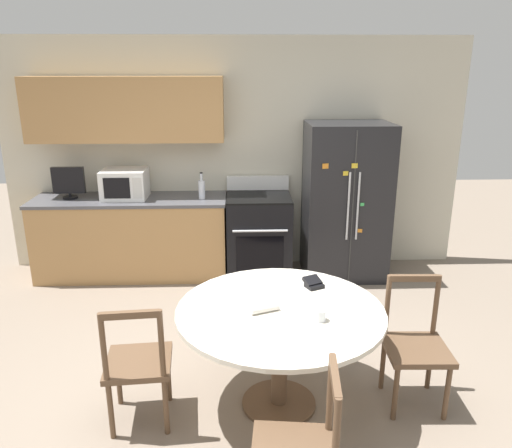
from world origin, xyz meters
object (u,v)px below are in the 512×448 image
at_px(refrigerator, 346,201).
at_px(candle_glass, 319,316).
at_px(oven_range, 259,235).
at_px(dining_chair_left, 138,364).
at_px(dining_chair_right, 415,347).
at_px(microwave, 125,184).
at_px(counter_bottle, 202,189).
at_px(wallet, 313,283).
at_px(countertop_tv, 69,182).

height_order(refrigerator, candle_glass, refrigerator).
xyz_separation_m(refrigerator, oven_range, (-0.96, 0.03, -0.39)).
distance_m(dining_chair_left, dining_chair_right, 1.88).
relative_size(microwave, dining_chair_left, 0.53).
height_order(oven_range, counter_bottle, counter_bottle).
relative_size(candle_glass, wallet, 0.50).
xyz_separation_m(microwave, wallet, (1.77, -2.04, -0.28)).
height_order(dining_chair_left, wallet, dining_chair_left).
bearing_deg(microwave, wallet, -48.99).
height_order(counter_bottle, wallet, counter_bottle).
height_order(microwave, candle_glass, microwave).
height_order(oven_range, countertop_tv, countertop_tv).
height_order(dining_chair_left, dining_chair_right, same).
bearing_deg(counter_bottle, candle_glass, -70.01).
relative_size(countertop_tv, dining_chair_right, 0.38).
xyz_separation_m(oven_range, counter_bottle, (-0.62, -0.03, 0.54)).
relative_size(countertop_tv, candle_glass, 4.20).
bearing_deg(dining_chair_left, oven_range, 65.51).
xyz_separation_m(microwave, dining_chair_left, (0.57, -2.51, -0.62)).
height_order(counter_bottle, dining_chair_left, counter_bottle).
distance_m(counter_bottle, candle_glass, 2.64).
relative_size(counter_bottle, dining_chair_right, 0.32).
distance_m(refrigerator, countertop_tv, 3.03).
xyz_separation_m(microwave, candle_glass, (1.74, -2.54, -0.28)).
xyz_separation_m(countertop_tv, counter_bottle, (1.44, -0.07, -0.07)).
height_order(oven_range, wallet, oven_range).
distance_m(counter_bottle, dining_chair_right, 2.86).
relative_size(microwave, candle_glass, 5.73).
relative_size(dining_chair_left, wallet, 5.45).
bearing_deg(microwave, dining_chair_right, -43.98).
distance_m(countertop_tv, dining_chair_right, 3.91).
xyz_separation_m(dining_chair_right, candle_glass, (-0.71, -0.18, 0.35)).
relative_size(refrigerator, oven_range, 1.58).
relative_size(oven_range, dining_chair_right, 1.20).
bearing_deg(dining_chair_right, microwave, -42.06).
height_order(refrigerator, dining_chair_right, refrigerator).
height_order(refrigerator, dining_chair_left, refrigerator).
bearing_deg(microwave, refrigerator, -1.50).
distance_m(oven_range, countertop_tv, 2.15).
bearing_deg(microwave, counter_bottle, -4.35).
height_order(dining_chair_right, candle_glass, dining_chair_right).
distance_m(refrigerator, dining_chair_right, 2.33).
distance_m(microwave, countertop_tv, 0.60).
bearing_deg(dining_chair_left, candle_glass, -6.23).
xyz_separation_m(oven_range, candle_glass, (0.28, -2.50, 0.31)).
relative_size(counter_bottle, candle_glass, 3.54).
bearing_deg(candle_glass, wallet, 86.05).
bearing_deg(refrigerator, candle_glass, -105.36).
xyz_separation_m(oven_range, microwave, (-1.46, 0.03, 0.59)).
bearing_deg(refrigerator, dining_chair_right, -89.28).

